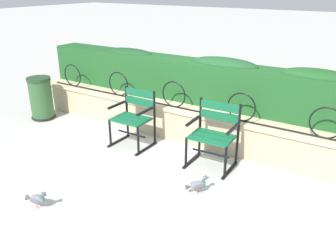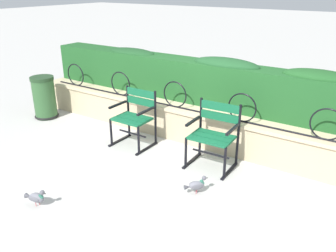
{
  "view_description": "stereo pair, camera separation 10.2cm",
  "coord_description": "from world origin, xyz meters",
  "px_view_note": "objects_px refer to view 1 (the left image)",
  "views": [
    {
      "loc": [
        2.35,
        -3.59,
        2.37
      ],
      "look_at": [
        0.0,
        0.11,
        0.55
      ],
      "focal_mm": 37.29,
      "sensor_mm": 36.0,
      "label": 1
    },
    {
      "loc": [
        2.44,
        -3.54,
        2.37
      ],
      "look_at": [
        0.0,
        0.11,
        0.55
      ],
      "focal_mm": 37.29,
      "sensor_mm": 36.0,
      "label": 2
    }
  ],
  "objects_px": {
    "park_chair_right": "(214,133)",
    "pigeon_near_chairs": "(37,199)",
    "park_chair_left": "(134,116)",
    "pigeon_far_side": "(198,185)",
    "trash_bin": "(41,99)"
  },
  "relations": [
    {
      "from": "park_chair_right",
      "to": "pigeon_near_chairs",
      "type": "bearing_deg",
      "value": -121.48
    },
    {
      "from": "park_chair_left",
      "to": "pigeon_near_chairs",
      "type": "distance_m",
      "value": 1.96
    },
    {
      "from": "park_chair_left",
      "to": "park_chair_right",
      "type": "relative_size",
      "value": 0.98
    },
    {
      "from": "park_chair_right",
      "to": "pigeon_far_side",
      "type": "bearing_deg",
      "value": -77.69
    },
    {
      "from": "pigeon_near_chairs",
      "to": "pigeon_far_side",
      "type": "xyz_separation_m",
      "value": [
        1.38,
        1.23,
        0.0
      ]
    },
    {
      "from": "pigeon_near_chairs",
      "to": "park_chair_right",
      "type": "bearing_deg",
      "value": 58.52
    },
    {
      "from": "park_chair_left",
      "to": "trash_bin",
      "type": "height_order",
      "value": "park_chair_left"
    },
    {
      "from": "pigeon_far_side",
      "to": "park_chair_left",
      "type": "bearing_deg",
      "value": 154.8
    },
    {
      "from": "pigeon_near_chairs",
      "to": "trash_bin",
      "type": "distance_m",
      "value": 2.95
    },
    {
      "from": "pigeon_far_side",
      "to": "trash_bin",
      "type": "xyz_separation_m",
      "value": [
        -3.62,
        0.67,
        0.26
      ]
    },
    {
      "from": "park_chair_left",
      "to": "pigeon_near_chairs",
      "type": "bearing_deg",
      "value": -86.98
    },
    {
      "from": "pigeon_far_side",
      "to": "park_chair_right",
      "type": "bearing_deg",
      "value": 102.31
    },
    {
      "from": "pigeon_near_chairs",
      "to": "pigeon_far_side",
      "type": "relative_size",
      "value": 1.21
    },
    {
      "from": "pigeon_near_chairs",
      "to": "pigeon_far_side",
      "type": "distance_m",
      "value": 1.85
    },
    {
      "from": "pigeon_near_chairs",
      "to": "pigeon_far_side",
      "type": "height_order",
      "value": "same"
    }
  ]
}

